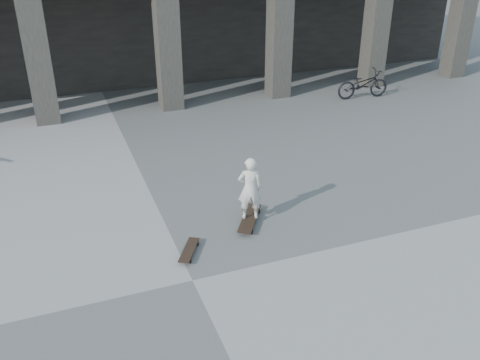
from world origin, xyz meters
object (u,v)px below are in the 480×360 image
object	(u,v)px
bicycle	(363,84)
longboard	(250,218)
skateboard_spare	(189,250)
child	(250,188)

from	to	relation	value
bicycle	longboard	bearing A→B (deg)	138.05
skateboard_spare	child	size ratio (longest dim) A/B	0.61
skateboard_spare	bicycle	xyz separation A→B (m)	(7.66, 6.58, 0.39)
longboard	skateboard_spare	bearing A→B (deg)	146.56
child	bicycle	xyz separation A→B (m)	(6.33, 5.99, -0.25)
bicycle	skateboard_spare	bearing A→B (deg)	135.27
skateboard_spare	bicycle	bearing A→B (deg)	-19.26
longboard	bicycle	size ratio (longest dim) A/B	0.60
longboard	child	world-z (taller)	child
longboard	child	bearing A→B (deg)	122.74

